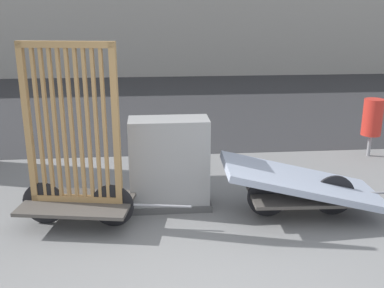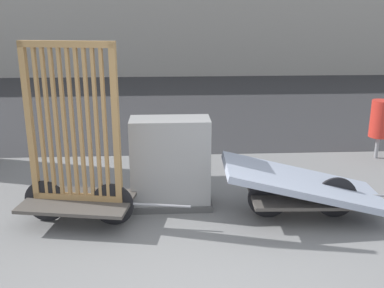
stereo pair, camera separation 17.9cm
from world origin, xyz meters
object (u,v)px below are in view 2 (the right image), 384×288
Objects in this scene: bike_cart_with_bedframe at (76,164)px; trash_bin at (380,119)px; bike_cart_with_mattress at (303,187)px; utility_cabinet at (170,166)px.

bike_cart_with_bedframe is 5.05m from trash_bin.
bike_cart_with_mattress is 1.99× the size of utility_cabinet.
bike_cart_with_mattress is at bearing -14.60° from utility_cabinet.
bike_cart_with_mattress is at bearing -131.73° from trash_bin.
utility_cabinet reaches higher than bike_cart_with_mattress.
bike_cart_with_bedframe is 2.13× the size of trash_bin.
utility_cabinet reaches higher than trash_bin.
bike_cart_with_bedframe is at bearing -154.89° from trash_bin.
trash_bin is at bearing 50.65° from bike_cart_with_mattress.
trash_bin is at bearing 35.11° from bike_cart_with_bedframe.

